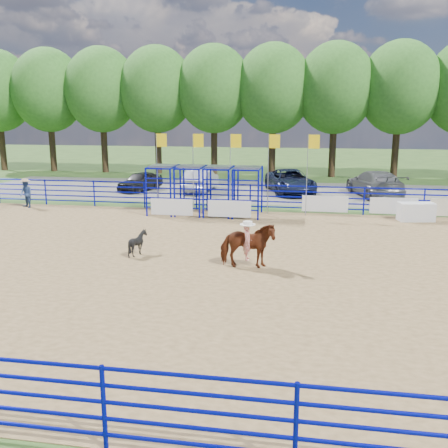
{
  "coord_description": "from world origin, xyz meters",
  "views": [
    {
      "loc": [
        3.04,
        -16.61,
        5.33
      ],
      "look_at": [
        0.07,
        1.0,
        1.3
      ],
      "focal_mm": 40.0,
      "sensor_mm": 36.0,
      "label": 1
    }
  ],
  "objects_px": {
    "announcer_table": "(416,212)",
    "calf": "(138,243)",
    "car_d": "(375,183)",
    "car_a": "(140,181)",
    "car_c": "(290,181)",
    "horse_and_rider": "(247,244)",
    "spectator_cowboy": "(26,193)",
    "car_b": "(201,180)"
  },
  "relations": [
    {
      "from": "calf",
      "to": "spectator_cowboy",
      "type": "height_order",
      "value": "spectator_cowboy"
    },
    {
      "from": "calf",
      "to": "car_a",
      "type": "relative_size",
      "value": 0.25
    },
    {
      "from": "horse_and_rider",
      "to": "car_b",
      "type": "xyz_separation_m",
      "value": [
        -5.26,
        16.68,
        -0.14
      ]
    },
    {
      "from": "horse_and_rider",
      "to": "car_a",
      "type": "height_order",
      "value": "horse_and_rider"
    },
    {
      "from": "announcer_table",
      "to": "car_a",
      "type": "relative_size",
      "value": 0.45
    },
    {
      "from": "calf",
      "to": "spectator_cowboy",
      "type": "xyz_separation_m",
      "value": [
        -9.41,
        8.15,
        0.35
      ]
    },
    {
      "from": "car_a",
      "to": "car_c",
      "type": "bearing_deg",
      "value": 21.14
    },
    {
      "from": "spectator_cowboy",
      "to": "car_a",
      "type": "distance_m",
      "value": 8.36
    },
    {
      "from": "calf",
      "to": "car_a",
      "type": "distance_m",
      "value": 16.16
    },
    {
      "from": "announcer_table",
      "to": "car_b",
      "type": "bearing_deg",
      "value": 148.71
    },
    {
      "from": "calf",
      "to": "spectator_cowboy",
      "type": "relative_size",
      "value": 0.58
    },
    {
      "from": "car_b",
      "to": "car_c",
      "type": "relative_size",
      "value": 0.81
    },
    {
      "from": "horse_and_rider",
      "to": "spectator_cowboy",
      "type": "relative_size",
      "value": 1.42
    },
    {
      "from": "announcer_table",
      "to": "spectator_cowboy",
      "type": "xyz_separation_m",
      "value": [
        -21.04,
        0.04,
        0.36
      ]
    },
    {
      "from": "calf",
      "to": "announcer_table",
      "type": "bearing_deg",
      "value": -82.97
    },
    {
      "from": "car_c",
      "to": "car_b",
      "type": "bearing_deg",
      "value": 166.84
    },
    {
      "from": "announcer_table",
      "to": "car_c",
      "type": "bearing_deg",
      "value": 129.49
    },
    {
      "from": "horse_and_rider",
      "to": "calf",
      "type": "bearing_deg",
      "value": 168.01
    },
    {
      "from": "calf",
      "to": "spectator_cowboy",
      "type": "bearing_deg",
      "value": 21.26
    },
    {
      "from": "calf",
      "to": "car_c",
      "type": "xyz_separation_m",
      "value": [
        5.1,
        16.02,
        0.3
      ]
    },
    {
      "from": "calf",
      "to": "car_c",
      "type": "bearing_deg",
      "value": -45.53
    },
    {
      "from": "car_c",
      "to": "car_d",
      "type": "xyz_separation_m",
      "value": [
        5.41,
        -0.45,
        0.05
      ]
    },
    {
      "from": "car_b",
      "to": "car_c",
      "type": "height_order",
      "value": "car_c"
    },
    {
      "from": "calf",
      "to": "spectator_cowboy",
      "type": "distance_m",
      "value": 12.45
    },
    {
      "from": "car_a",
      "to": "car_c",
      "type": "height_order",
      "value": "car_c"
    },
    {
      "from": "horse_and_rider",
      "to": "car_d",
      "type": "xyz_separation_m",
      "value": [
        6.24,
        16.48,
        -0.06
      ]
    },
    {
      "from": "horse_and_rider",
      "to": "calf",
      "type": "distance_m",
      "value": 4.39
    },
    {
      "from": "announcer_table",
      "to": "horse_and_rider",
      "type": "distance_m",
      "value": 11.64
    },
    {
      "from": "spectator_cowboy",
      "to": "car_d",
      "type": "bearing_deg",
      "value": 20.43
    },
    {
      "from": "announcer_table",
      "to": "car_d",
      "type": "distance_m",
      "value": 7.55
    },
    {
      "from": "announcer_table",
      "to": "car_c",
      "type": "xyz_separation_m",
      "value": [
        -6.52,
        7.92,
        0.31
      ]
    },
    {
      "from": "announcer_table",
      "to": "calf",
      "type": "relative_size",
      "value": 1.81
    },
    {
      "from": "announcer_table",
      "to": "car_d",
      "type": "xyz_separation_m",
      "value": [
        -1.11,
        7.46,
        0.36
      ]
    },
    {
      "from": "horse_and_rider",
      "to": "car_a",
      "type": "bearing_deg",
      "value": 120.11
    },
    {
      "from": "announcer_table",
      "to": "spectator_cowboy",
      "type": "distance_m",
      "value": 21.04
    },
    {
      "from": "calf",
      "to": "car_d",
      "type": "distance_m",
      "value": 18.79
    },
    {
      "from": "car_b",
      "to": "announcer_table",
      "type": "bearing_deg",
      "value": 151.0
    },
    {
      "from": "announcer_table",
      "to": "calf",
      "type": "height_order",
      "value": "calf"
    },
    {
      "from": "horse_and_rider",
      "to": "car_a",
      "type": "xyz_separation_m",
      "value": [
        -9.41,
        16.23,
        -0.23
      ]
    },
    {
      "from": "horse_and_rider",
      "to": "car_b",
      "type": "height_order",
      "value": "horse_and_rider"
    },
    {
      "from": "announcer_table",
      "to": "car_a",
      "type": "xyz_separation_m",
      "value": [
        -16.76,
        7.22,
        0.19
      ]
    },
    {
      "from": "calf",
      "to": "car_b",
      "type": "relative_size",
      "value": 0.21
    }
  ]
}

